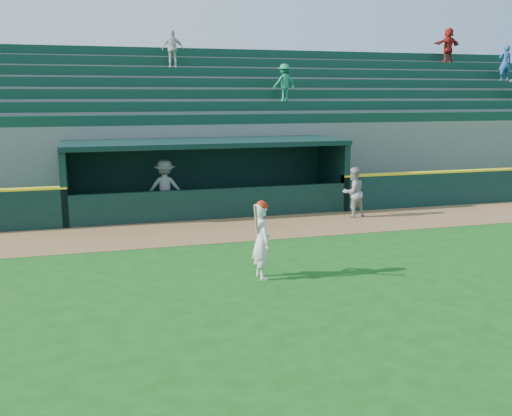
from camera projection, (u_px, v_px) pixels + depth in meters
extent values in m
plane|color=#144D13|center=(276.00, 280.00, 12.40)|extent=(120.00, 120.00, 0.00)
cube|color=brown|center=(226.00, 230.00, 17.02)|extent=(40.00, 3.00, 0.01)
imported|color=#999994|center=(353.00, 192.00, 18.68)|extent=(0.92, 0.78, 1.65)
imported|color=gray|center=(165.00, 188.00, 18.83)|extent=(1.33, 0.92, 1.88)
cube|color=slate|center=(208.00, 211.00, 19.66)|extent=(9.00, 2.60, 0.04)
cube|color=black|center=(66.00, 185.00, 18.21)|extent=(0.20, 2.60, 2.30)
cube|color=black|center=(332.00, 174.00, 20.67)|extent=(0.20, 2.60, 2.30)
cube|color=black|center=(200.00, 174.00, 20.67)|extent=(9.40, 0.20, 2.30)
cube|color=black|center=(207.00, 143.00, 19.20)|extent=(9.40, 2.80, 0.16)
cube|color=black|center=(215.00, 204.00, 18.41)|extent=(9.00, 0.16, 1.00)
cube|color=brown|center=(203.00, 201.00, 20.37)|extent=(8.40, 0.45, 0.10)
cube|color=slate|center=(198.00, 164.00, 21.10)|extent=(34.00, 0.85, 2.91)
cube|color=#0F3828|center=(197.00, 119.00, 20.67)|extent=(34.00, 0.60, 0.36)
cube|color=slate|center=(194.00, 155.00, 21.86)|extent=(34.00, 0.85, 3.36)
cube|color=#0F3828|center=(193.00, 106.00, 21.38)|extent=(34.00, 0.60, 0.36)
cube|color=slate|center=(190.00, 148.00, 22.62)|extent=(34.00, 0.85, 3.81)
cube|color=#0F3828|center=(189.00, 94.00, 22.10)|extent=(34.00, 0.60, 0.36)
cube|color=slate|center=(186.00, 140.00, 23.38)|extent=(34.00, 0.85, 4.26)
cube|color=#0F3828|center=(186.00, 83.00, 22.81)|extent=(34.00, 0.60, 0.36)
cube|color=slate|center=(183.00, 134.00, 24.13)|extent=(34.00, 0.85, 4.71)
cube|color=#0F3828|center=(182.00, 72.00, 23.53)|extent=(34.00, 0.60, 0.36)
cube|color=slate|center=(180.00, 127.00, 24.89)|extent=(34.00, 0.85, 5.16)
cube|color=#0F3828|center=(179.00, 62.00, 24.24)|extent=(34.00, 0.60, 0.36)
cube|color=slate|center=(177.00, 121.00, 25.65)|extent=(34.00, 0.85, 5.61)
cube|color=#0F3828|center=(176.00, 52.00, 24.96)|extent=(34.00, 0.60, 0.36)
cube|color=slate|center=(175.00, 121.00, 26.19)|extent=(34.50, 0.30, 5.61)
imported|color=silver|center=(173.00, 49.00, 23.27)|extent=(0.91, 0.48, 1.49)
imported|color=#A21C18|center=(448.00, 45.00, 27.58)|extent=(1.56, 0.67, 1.63)
imported|color=navy|center=(505.00, 63.00, 26.68)|extent=(0.66, 0.50, 1.61)
imported|color=#1B7951|center=(284.00, 83.00, 22.20)|extent=(0.98, 0.63, 1.43)
imported|color=silver|center=(261.00, 241.00, 12.39)|extent=(0.46, 0.65, 1.67)
sphere|color=#B61E0A|center=(261.00, 207.00, 12.25)|extent=(0.27, 0.27, 0.27)
cylinder|color=tan|center=(256.00, 220.00, 12.03)|extent=(0.25, 0.49, 0.76)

